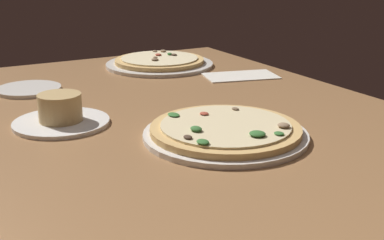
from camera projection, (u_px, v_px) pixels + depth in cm
name	position (u px, v px, depth cm)	size (l,w,h in cm)	color
dining_table	(160.00, 143.00, 96.75)	(150.00, 110.00, 4.00)	#996B42
pizza_main	(225.00, 131.00, 93.65)	(30.30, 30.30, 3.40)	silver
pizza_side	(160.00, 62.00, 152.78)	(31.87, 31.87, 3.31)	silver
ramekin_on_saucer	(61.00, 114.00, 100.50)	(18.88, 18.88, 6.20)	white
side_plate	(29.00, 89.00, 125.51)	(15.63, 15.63, 0.90)	silver
paper_menu	(241.00, 76.00, 140.25)	(11.29, 19.51, 0.30)	silver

